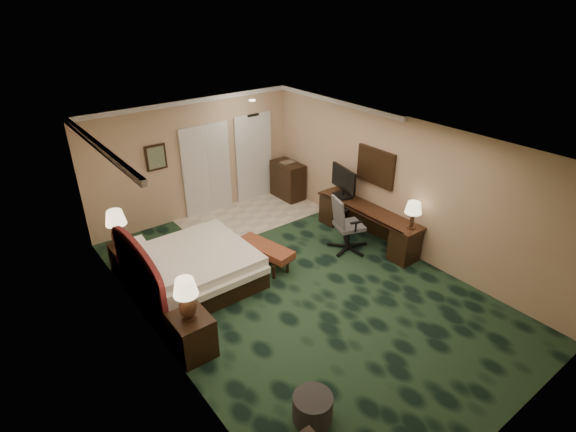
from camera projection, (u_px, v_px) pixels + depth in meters
floor at (299, 287)px, 8.03m from camera, size 5.00×7.50×0.00m
ceiling at (301, 142)px, 6.80m from camera, size 5.00×7.50×0.00m
wall_back at (195, 159)px, 10.06m from camera, size 5.00×0.00×2.70m
wall_front at (520, 351)px, 4.77m from camera, size 5.00×0.00×2.70m
wall_left at (156, 273)px, 6.06m from camera, size 0.00×7.50×2.70m
wall_right at (399, 185)px, 8.77m from camera, size 0.00×7.50×2.70m
crown_molding at (301, 145)px, 6.82m from camera, size 5.00×7.50×0.10m
tile_patch at (252, 215)px, 10.57m from camera, size 3.20×1.70×0.01m
headboard at (139, 277)px, 7.10m from camera, size 0.12×2.00×1.40m
entry_door at (254, 158)px, 11.02m from camera, size 1.02×0.06×2.18m
closet_doors at (207, 170)px, 10.31m from camera, size 1.20×0.06×2.10m
wall_art at (156, 157)px, 9.43m from camera, size 0.45×0.06×0.55m
wall_mirror at (376, 167)px, 9.08m from camera, size 0.05×0.95×0.75m
bed at (194, 269)px, 8.00m from camera, size 1.99×1.85×0.63m
nightstand_near at (192, 335)px, 6.46m from camera, size 0.52×0.60×0.65m
nightstand_far at (126, 259)px, 8.34m from camera, size 0.47×0.54×0.59m
lamp_near at (187, 299)px, 6.15m from camera, size 0.43×0.43×0.66m
lamp_far at (117, 228)px, 8.05m from camera, size 0.39×0.39×0.70m
bed_bench at (265, 255)px, 8.64m from camera, size 0.66×1.26×0.41m
ottoman at (313, 408)px, 5.53m from camera, size 0.66×0.66×0.36m
desk at (367, 224)px, 9.40m from camera, size 0.54×2.52×0.73m
tv at (344, 182)px, 9.61m from camera, size 0.24×0.86×0.67m
desk_lamp at (413, 215)px, 8.37m from camera, size 0.35×0.35×0.55m
desk_chair at (349, 223)px, 8.96m from camera, size 0.85×0.82×1.17m
minibar at (288, 180)px, 11.28m from camera, size 0.49×0.88×0.92m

